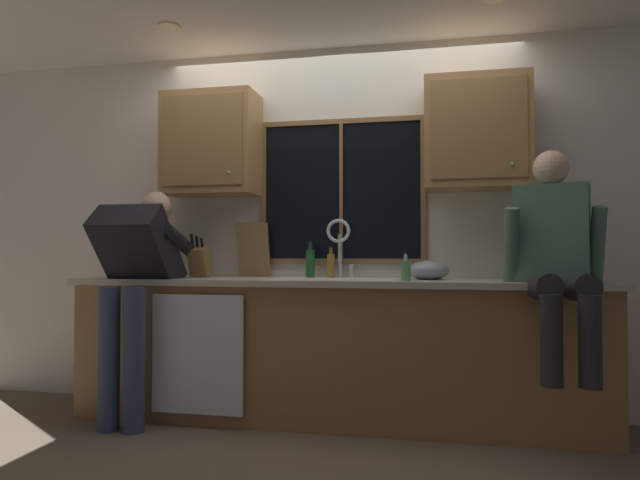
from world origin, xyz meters
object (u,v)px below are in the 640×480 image
(soap_dispenser, at_px, (406,271))
(person_sitting_on_counter, at_px, (555,250))
(cutting_board, at_px, (253,250))
(bottle_tall_clear, at_px, (331,265))
(knife_block, at_px, (200,262))
(person_standing, at_px, (136,275))
(bottle_green_glass, at_px, (310,263))
(mixing_bowl, at_px, (428,270))

(soap_dispenser, bearing_deg, person_sitting_on_counter, -3.96)
(cutting_board, bearing_deg, bottle_tall_clear, -3.70)
(knife_block, relative_size, soap_dispenser, 1.94)
(person_standing, distance_m, cutting_board, 0.82)
(person_sitting_on_counter, xyz_separation_m, bottle_green_glass, (-1.50, 0.44, -0.08))
(person_sitting_on_counter, bearing_deg, person_standing, -179.52)
(mixing_bowl, distance_m, bottle_green_glass, 0.81)
(soap_dispenser, bearing_deg, person_standing, -177.36)
(person_standing, height_order, mixing_bowl, person_standing)
(soap_dispenser, height_order, bottle_tall_clear, bottle_tall_clear)
(bottle_tall_clear, bearing_deg, bottle_green_glass, -179.56)
(knife_block, relative_size, bottle_green_glass, 1.29)
(soap_dispenser, bearing_deg, knife_block, 169.62)
(person_standing, relative_size, person_sitting_on_counter, 1.20)
(person_sitting_on_counter, height_order, knife_block, person_sitting_on_counter)
(soap_dispenser, xyz_separation_m, bottle_green_glass, (-0.67, 0.38, 0.04))
(cutting_board, relative_size, bottle_green_glass, 1.55)
(bottle_green_glass, bearing_deg, mixing_bowl, -8.93)
(cutting_board, bearing_deg, bottle_green_glass, -5.09)
(cutting_board, relative_size, bottle_tall_clear, 1.81)
(person_standing, relative_size, cutting_board, 3.90)
(bottle_tall_clear, bearing_deg, knife_block, -172.14)
(cutting_board, xyz_separation_m, bottle_tall_clear, (0.57, -0.04, -0.10))
(soap_dispenser, distance_m, bottle_tall_clear, 0.65)
(mixing_bowl, bearing_deg, bottle_green_glass, 171.07)
(person_sitting_on_counter, bearing_deg, cutting_board, 165.99)
(bottle_green_glass, distance_m, bottle_tall_clear, 0.14)
(mixing_bowl, distance_m, soap_dispenser, 0.29)
(person_standing, xyz_separation_m, knife_block, (0.29, 0.34, 0.08))
(cutting_board, distance_m, mixing_bowl, 1.24)
(bottle_tall_clear, bearing_deg, soap_dispenser, -36.29)
(person_standing, relative_size, soap_dispenser, 9.15)
(bottle_tall_clear, bearing_deg, person_sitting_on_counter, -18.10)
(cutting_board, bearing_deg, soap_dispenser, -21.14)
(mixing_bowl, bearing_deg, bottle_tall_clear, 169.06)
(person_sitting_on_counter, height_order, soap_dispenser, person_sitting_on_counter)
(bottle_green_glass, bearing_deg, person_standing, -156.06)
(mixing_bowl, bearing_deg, cutting_board, 172.39)
(cutting_board, xyz_separation_m, soap_dispenser, (1.09, -0.42, -0.13))
(soap_dispenser, bearing_deg, bottle_green_glass, 150.10)
(person_sitting_on_counter, height_order, cutting_board, person_sitting_on_counter)
(person_standing, xyz_separation_m, bottle_tall_clear, (1.19, 0.46, 0.06))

